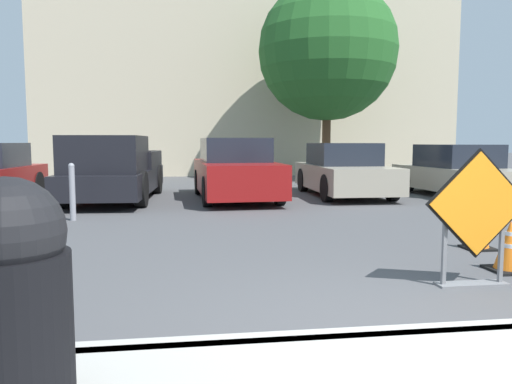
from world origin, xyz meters
name	(u,v)px	position (x,y,z in m)	size (l,w,h in m)	color
ground_plane	(243,197)	(0.00, 10.00, 0.00)	(96.00, 96.00, 0.00)	#4C4C4F
curb_lip	(401,339)	(0.00, 0.00, 0.07)	(29.93, 0.20, 0.14)	#ADAAA3
road_closed_sign	(477,214)	(1.42, 1.38, 0.75)	(1.12, 0.20, 1.42)	black
traffic_cone_nearest	(510,246)	(2.16, 1.89, 0.29)	(0.45, 0.45, 0.59)	black
traffic_cone_second	(479,224)	(2.49, 3.04, 0.35)	(0.39, 0.39, 0.71)	black
pickup_truck	(113,172)	(-3.32, 9.47, 0.74)	(2.16, 5.23, 1.63)	black
parked_car_second	(235,171)	(-0.26, 9.57, 0.73)	(2.05, 4.64, 1.58)	maroon
parked_car_third	(344,171)	(2.78, 9.96, 0.67)	(1.93, 4.37, 1.45)	#A39984
parked_car_fourth	(458,173)	(5.82, 9.35, 0.65)	(2.05, 4.39, 1.41)	#A39984
trash_bin	(10,296)	(-2.38, -0.76, 0.74)	(0.59, 0.59, 1.18)	black
bollard_nearest	(72,190)	(-3.66, 6.45, 0.57)	(0.12, 0.12, 1.09)	gray
building_facade_backdrop	(248,91)	(1.44, 20.76, 3.90)	(18.71, 5.00, 7.79)	beige
street_tree_behind_lot	(328,51)	(3.74, 15.10, 4.84)	(5.17, 5.17, 7.43)	#513823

